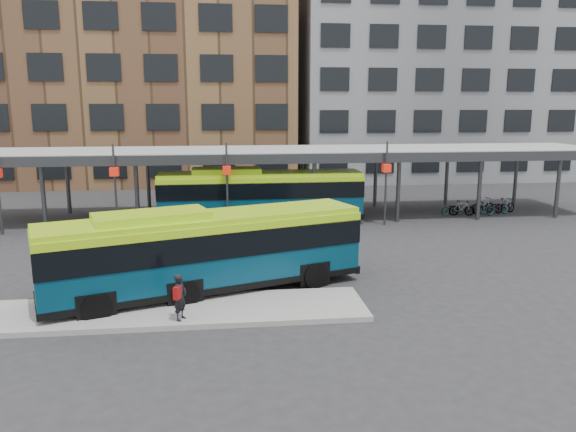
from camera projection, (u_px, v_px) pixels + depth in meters
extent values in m
plane|color=#28282B|center=(307.00, 280.00, 22.29)|extent=(120.00, 120.00, 0.00)
cube|color=gray|center=(157.00, 312.00, 18.72)|extent=(14.00, 3.00, 0.18)
cube|color=#999B9E|center=(275.00, 152.00, 34.14)|extent=(40.00, 6.00, 0.35)
cube|color=#383A3D|center=(281.00, 159.00, 31.25)|extent=(40.00, 0.15, 0.55)
cylinder|color=#383A3D|center=(43.00, 196.00, 30.65)|extent=(0.24, 0.24, 3.80)
cylinder|color=#383A3D|center=(68.00, 184.00, 35.51)|extent=(0.24, 0.24, 3.80)
cylinder|color=#383A3D|center=(137.00, 195.00, 31.22)|extent=(0.24, 0.24, 3.80)
cylinder|color=#383A3D|center=(148.00, 182.00, 36.08)|extent=(0.24, 0.24, 3.80)
cylinder|color=#383A3D|center=(227.00, 193.00, 31.79)|extent=(0.24, 0.24, 3.80)
cylinder|color=#383A3D|center=(226.00, 181.00, 36.65)|extent=(0.24, 0.24, 3.80)
cylinder|color=#383A3D|center=(314.00, 192.00, 32.36)|extent=(0.24, 0.24, 3.80)
cylinder|color=#383A3D|center=(302.00, 180.00, 37.22)|extent=(0.24, 0.24, 3.80)
cylinder|color=#383A3D|center=(398.00, 190.00, 32.93)|extent=(0.24, 0.24, 3.80)
cylinder|color=#383A3D|center=(375.00, 179.00, 37.79)|extent=(0.24, 0.24, 3.80)
cylinder|color=#383A3D|center=(479.00, 188.00, 33.50)|extent=(0.24, 0.24, 3.80)
cylinder|color=#383A3D|center=(447.00, 178.00, 38.36)|extent=(0.24, 0.24, 3.80)
cylinder|color=#383A3D|center=(558.00, 187.00, 34.07)|extent=(0.24, 0.24, 3.80)
cylinder|color=#383A3D|center=(516.00, 176.00, 38.93)|extent=(0.24, 0.24, 3.80)
cylinder|color=#383A3D|center=(115.00, 188.00, 30.23)|extent=(0.12, 0.12, 4.80)
cube|color=red|center=(114.00, 172.00, 30.05)|extent=(0.45, 0.45, 0.45)
cylinder|color=#383A3D|center=(227.00, 186.00, 30.91)|extent=(0.12, 0.12, 4.80)
cube|color=red|center=(227.00, 170.00, 30.73)|extent=(0.45, 0.45, 0.45)
cylinder|color=#383A3D|center=(386.00, 184.00, 31.93)|extent=(0.12, 0.12, 4.80)
cube|color=red|center=(386.00, 168.00, 31.76)|extent=(0.45, 0.45, 0.45)
cube|color=brown|center=(144.00, 56.00, 50.11)|extent=(26.00, 14.00, 22.00)
cube|color=slate|center=(424.00, 70.00, 53.27)|extent=(24.00, 14.00, 20.00)
cube|color=#06354C|center=(207.00, 253.00, 20.52)|extent=(11.78, 6.12, 2.42)
cube|color=black|center=(206.00, 240.00, 20.42)|extent=(11.85, 6.19, 0.92)
cube|color=#A3D916|center=(205.00, 218.00, 20.26)|extent=(11.75, 6.03, 0.19)
cube|color=#A3D916|center=(151.00, 217.00, 19.39)|extent=(4.24, 2.92, 0.34)
cube|color=black|center=(207.00, 281.00, 20.74)|extent=(11.86, 6.19, 0.23)
cylinder|color=black|center=(315.00, 275.00, 21.35)|extent=(1.01, 0.59, 0.97)
cylinder|color=black|center=(288.00, 260.00, 23.43)|extent=(1.01, 0.59, 0.97)
cylinder|color=black|center=(185.00, 295.00, 19.19)|extent=(1.01, 0.59, 0.97)
cylinder|color=black|center=(168.00, 276.00, 21.27)|extent=(1.01, 0.59, 0.97)
cylinder|color=black|center=(97.00, 308.00, 17.94)|extent=(1.01, 0.59, 0.97)
cylinder|color=black|center=(88.00, 287.00, 20.03)|extent=(1.01, 0.59, 0.97)
cube|color=#06354C|center=(261.00, 196.00, 32.78)|extent=(11.75, 2.57, 2.44)
cube|color=black|center=(261.00, 188.00, 32.69)|extent=(11.80, 2.63, 0.93)
cube|color=#A3D916|center=(260.00, 174.00, 32.52)|extent=(11.75, 2.47, 0.20)
cube|color=#A3D916|center=(227.00, 171.00, 32.24)|extent=(3.93, 1.80, 0.34)
cube|color=black|center=(261.00, 215.00, 33.00)|extent=(11.81, 2.63, 0.23)
cylinder|color=black|center=(330.00, 217.00, 32.33)|extent=(0.98, 0.30, 0.98)
cylinder|color=black|center=(322.00, 209.00, 34.64)|extent=(0.98, 0.30, 0.98)
cylinder|color=black|center=(242.00, 219.00, 31.69)|extent=(0.98, 0.30, 0.98)
cylinder|color=black|center=(240.00, 211.00, 34.01)|extent=(0.98, 0.30, 0.98)
cylinder|color=black|center=(189.00, 220.00, 31.33)|extent=(0.98, 0.30, 0.98)
cylinder|color=black|center=(191.00, 212.00, 33.64)|extent=(0.98, 0.30, 0.98)
imported|color=black|center=(180.00, 297.00, 17.66)|extent=(0.56, 0.65, 1.50)
cube|color=maroon|center=(177.00, 293.00, 17.45)|extent=(0.26, 0.32, 0.40)
imported|color=slate|center=(452.00, 209.00, 35.10)|extent=(1.66, 0.86, 0.83)
imported|color=slate|center=(462.00, 208.00, 34.94)|extent=(1.64, 0.67, 0.96)
imported|color=slate|center=(476.00, 208.00, 35.35)|extent=(1.64, 0.73, 0.83)
imported|color=slate|center=(483.00, 205.00, 35.68)|extent=(1.81, 0.98, 1.05)
imported|color=slate|center=(498.00, 207.00, 35.31)|extent=(1.92, 1.20, 0.95)
imported|color=slate|center=(505.00, 205.00, 35.78)|extent=(1.72, 0.97, 1.00)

